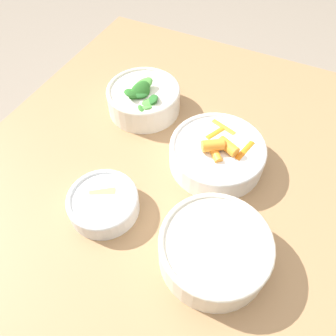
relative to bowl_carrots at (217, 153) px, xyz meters
The scene contains 6 objects.
ground_plane 0.79m from the bowl_carrots, 18.19° to the right, with size 10.00×10.00×0.00m, color gray.
dining_table 0.18m from the bowl_carrots, 18.19° to the right, with size 1.00×0.90×0.76m.
bowl_carrots is the anchor object (origin of this frame).
bowl_greens 0.22m from the bowl_carrots, 110.27° to the right, with size 0.16×0.16×0.09m.
bowl_beans_hotdog 0.20m from the bowl_carrots, 19.15° to the left, with size 0.18×0.18×0.06m.
bowl_cookies 0.24m from the bowl_carrots, 36.99° to the right, with size 0.13×0.13×0.04m.
Camera 1 is at (0.33, 0.12, 1.28)m, focal length 35.00 mm.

